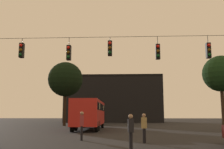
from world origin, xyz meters
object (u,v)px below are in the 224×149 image
Objects in this scene: pedestrian_trailing at (82,124)px; pedestrian_crossing_center at (144,126)px; city_bus at (90,112)px; pedestrian_crossing_right at (131,130)px; tree_left_silhouette at (221,74)px; tree_behind_building at (65,79)px; car_far_left at (97,120)px.

pedestrian_crossing_center is at bearing -18.36° from pedestrian_trailing.
pedestrian_crossing_right is at bearing -76.09° from city_bus.
pedestrian_crossing_right is 0.21× the size of tree_left_silhouette.
tree_left_silhouette reaches higher than pedestrian_crossing_center.
tree_left_silhouette is 0.82× the size of tree_behind_building.
pedestrian_crossing_right is at bearing -122.95° from tree_left_silhouette.
tree_left_silhouette reaches higher than pedestrian_crossing_right.
tree_behind_building is at bearing 105.87° from pedestrian_trailing.
city_bus is at bearing -87.68° from car_far_left.
pedestrian_crossing_center is 0.18× the size of tree_behind_building.
pedestrian_crossing_right is at bearing -104.64° from pedestrian_crossing_center.
pedestrian_trailing is (-3.75, 1.24, 0.08)m from pedestrian_crossing_center.
pedestrian_crossing_center reaches higher than pedestrian_crossing_right.
pedestrian_crossing_center is 24.43m from tree_behind_building.
city_bus is 16.83m from pedestrian_crossing_right.
tree_behind_building reaches higher than tree_left_silhouette.
tree_left_silhouette is at bearing -29.67° from tree_behind_building.
tree_left_silhouette is at bearing 57.05° from pedestrian_crossing_right.
pedestrian_crossing_right is at bearing -81.05° from car_far_left.
pedestrian_crossing_right is 0.18× the size of tree_behind_building.
city_bus is 10.86m from tree_behind_building.
pedestrian_trailing is at bearing -74.13° from tree_behind_building.
pedestrian_crossing_center is 0.93× the size of pedestrian_trailing.
car_far_left is at bearing 92.32° from city_bus.
pedestrian_trailing is (1.11, -11.93, -0.86)m from city_bus.
pedestrian_crossing_center reaches higher than car_far_left.
tree_behind_building reaches higher than pedestrian_crossing_right.
city_bus reaches higher than pedestrian_crossing_right.
tree_left_silhouette is at bearing 39.44° from pedestrian_trailing.
pedestrian_crossing_center is at bearing -69.76° from city_bus.
city_bus is 6.78× the size of pedestrian_crossing_center.
tree_left_silhouette reaches higher than city_bus.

